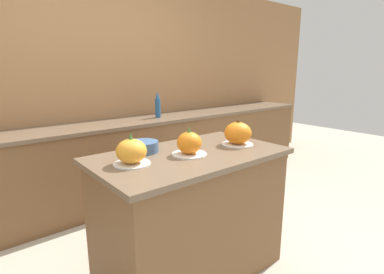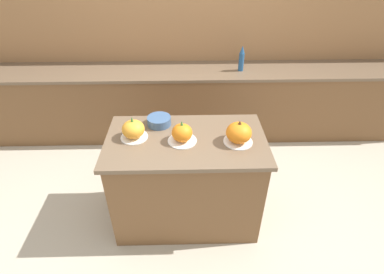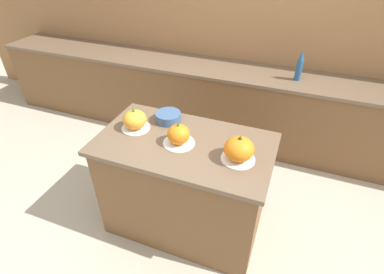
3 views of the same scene
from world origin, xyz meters
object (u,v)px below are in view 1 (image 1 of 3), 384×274
object	(u,v)px
pumpkin_cake_left	(131,152)
pumpkin_cake_center	(189,144)
bottle_tall	(158,105)
mixing_bowl	(143,147)
pumpkin_cake_right	(238,134)

from	to	relation	value
pumpkin_cake_left	pumpkin_cake_center	distance (m)	0.39
bottle_tall	pumpkin_cake_left	bearing A→B (deg)	-128.11
pumpkin_cake_left	mixing_bowl	distance (m)	0.27
pumpkin_cake_center	mixing_bowl	size ratio (longest dim) A/B	1.14
pumpkin_cake_center	pumpkin_cake_right	size ratio (longest dim) A/B	1.00
pumpkin_cake_center	mixing_bowl	world-z (taller)	pumpkin_cake_center
pumpkin_cake_left	bottle_tall	bearing A→B (deg)	51.89
pumpkin_cake_left	mixing_bowl	world-z (taller)	pumpkin_cake_left
mixing_bowl	pumpkin_cake_left	bearing A→B (deg)	-135.11
mixing_bowl	bottle_tall	bearing A→B (deg)	53.15
bottle_tall	mixing_bowl	size ratio (longest dim) A/B	1.47
bottle_tall	pumpkin_cake_center	bearing A→B (deg)	-115.76
pumpkin_cake_center	pumpkin_cake_left	bearing A→B (deg)	171.31
pumpkin_cake_left	bottle_tall	xyz separation A→B (m)	(1.07, 1.37, 0.06)
pumpkin_cake_left	bottle_tall	distance (m)	1.74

